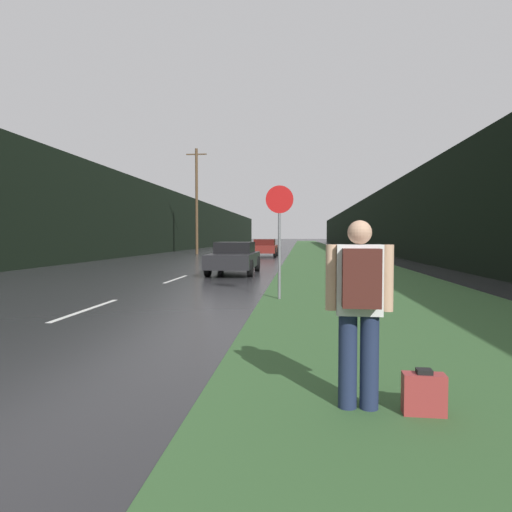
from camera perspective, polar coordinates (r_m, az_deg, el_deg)
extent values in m
cube|color=#33562D|center=(42.52, 8.27, 0.34)|extent=(6.00, 240.00, 0.02)
cube|color=silver|center=(10.37, -20.38, -6.30)|extent=(0.12, 3.00, 0.01)
cube|color=silver|center=(16.90, -9.95, -2.85)|extent=(0.12, 3.00, 0.01)
cube|color=silver|center=(23.70, -5.44, -1.31)|extent=(0.12, 3.00, 0.01)
cube|color=silver|center=(30.59, -2.95, -0.46)|extent=(0.12, 3.00, 0.01)
cube|color=silver|center=(37.52, -1.37, 0.08)|extent=(0.12, 3.00, 0.01)
cube|color=black|center=(54.31, -9.49, 4.09)|extent=(2.00, 140.00, 6.28)
cube|color=black|center=(53.07, 14.26, 3.79)|extent=(2.00, 140.00, 5.72)
cylinder|color=#4C3823|center=(40.60, -7.43, 6.76)|extent=(0.24, 0.24, 9.24)
cube|color=#4C3823|center=(41.11, -7.46, 12.49)|extent=(1.80, 0.10, 0.10)
cylinder|color=slate|center=(11.19, 2.94, -0.08)|extent=(0.07, 0.07, 2.12)
cylinder|color=#B71414|center=(11.21, 2.96, 7.09)|extent=(0.68, 0.02, 0.68)
cylinder|color=#1E2847|center=(4.26, 11.38, -12.87)|extent=(0.17, 0.17, 0.86)
cylinder|color=#1E2847|center=(4.28, 13.98, -12.83)|extent=(0.17, 0.17, 0.86)
cube|color=white|center=(4.13, 12.78, -2.90)|extent=(0.40, 0.24, 0.62)
sphere|color=tan|center=(4.12, 12.84, 2.89)|extent=(0.21, 0.21, 0.21)
cylinder|color=tan|center=(4.12, 9.36, -2.65)|extent=(0.10, 0.10, 0.59)
cylinder|color=tan|center=(4.16, 16.17, -2.66)|extent=(0.10, 0.10, 0.59)
cube|color=#471E19|center=(3.93, 13.04, -2.72)|extent=(0.32, 0.19, 0.50)
cube|color=#9E3333|center=(4.35, 20.24, -16.01)|extent=(0.36, 0.17, 0.37)
cube|color=black|center=(4.29, 20.28, -13.38)|extent=(0.13, 0.12, 0.04)
cube|color=black|center=(19.03, -2.73, -0.48)|extent=(1.75, 4.67, 0.56)
cube|color=black|center=(19.24, -2.63, 1.07)|extent=(1.48, 2.10, 0.46)
cylinder|color=black|center=(17.51, -0.72, -1.54)|extent=(0.20, 0.67, 0.67)
cylinder|color=black|center=(17.77, -6.05, -1.50)|extent=(0.20, 0.67, 0.67)
cylinder|color=black|center=(20.38, 0.16, -0.98)|extent=(0.20, 0.67, 0.67)
cylinder|color=black|center=(20.61, -4.44, -0.95)|extent=(0.20, 0.67, 0.67)
cube|color=maroon|center=(35.20, 1.07, 0.89)|extent=(1.83, 4.23, 0.55)
cube|color=#40120F|center=(35.40, 1.10, 1.73)|extent=(1.55, 1.90, 0.47)
cylinder|color=black|center=(33.84, 2.36, 0.42)|extent=(0.20, 0.71, 0.71)
cylinder|color=black|center=(33.98, -0.56, 0.43)|extent=(0.20, 0.71, 0.71)
cylinder|color=black|center=(36.46, 2.59, 0.56)|extent=(0.20, 0.71, 0.71)
cylinder|color=black|center=(36.59, -0.13, 0.57)|extent=(0.20, 0.71, 0.71)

